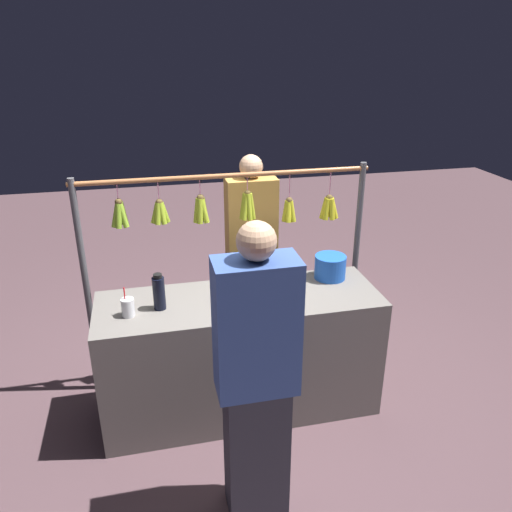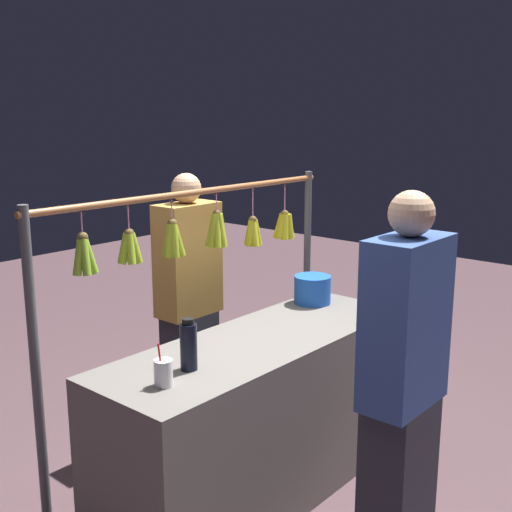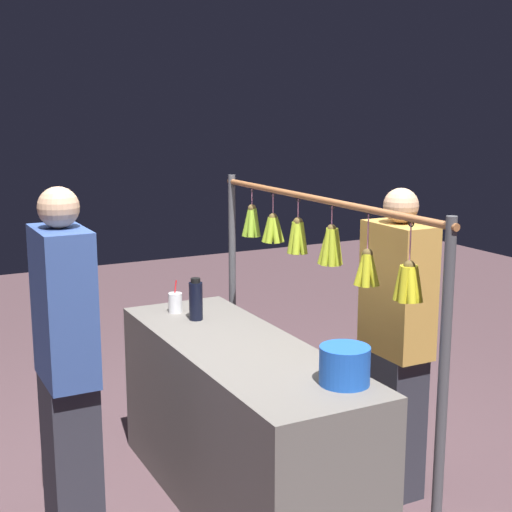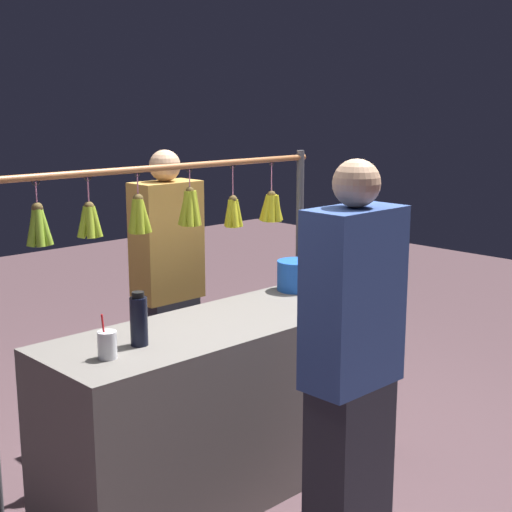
% 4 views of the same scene
% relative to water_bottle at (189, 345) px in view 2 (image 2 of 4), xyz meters
% --- Properties ---
extents(ground_plane, '(12.00, 12.00, 0.00)m').
position_rel_water_bottle_xyz_m(ground_plane, '(-0.50, -0.02, -0.96)').
color(ground_plane, '#50393E').
extents(market_counter, '(1.81, 0.60, 0.85)m').
position_rel_water_bottle_xyz_m(market_counter, '(-0.50, -0.02, -0.53)').
color(market_counter, '#66605B').
rests_on(market_counter, ground).
extents(display_rack, '(2.00, 0.13, 1.58)m').
position_rel_water_bottle_xyz_m(display_rack, '(-0.51, -0.44, 0.19)').
color(display_rack, '#4C4C51').
rests_on(display_rack, ground).
extents(water_bottle, '(0.07, 0.07, 0.23)m').
position_rel_water_bottle_xyz_m(water_bottle, '(0.00, 0.00, 0.00)').
color(water_bottle, black).
rests_on(water_bottle, market_counter).
extents(blue_bucket, '(0.21, 0.21, 0.16)m').
position_rel_water_bottle_xyz_m(blue_bucket, '(-1.16, -0.18, -0.03)').
color(blue_bucket, blue).
rests_on(blue_bucket, market_counter).
extents(drink_cup, '(0.08, 0.08, 0.18)m').
position_rel_water_bottle_xyz_m(drink_cup, '(0.19, 0.05, -0.05)').
color(drink_cup, silver).
rests_on(drink_cup, market_counter).
extents(vendor_person, '(0.38, 0.21, 1.60)m').
position_rel_water_bottle_xyz_m(vendor_person, '(-0.74, -0.78, -0.17)').
color(vendor_person, '#2D2D38').
rests_on(vendor_person, ground).
extents(customer_person, '(0.39, 0.21, 1.65)m').
position_rel_water_bottle_xyz_m(customer_person, '(-0.42, 0.80, -0.14)').
color(customer_person, '#2D2D38').
rests_on(customer_person, ground).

